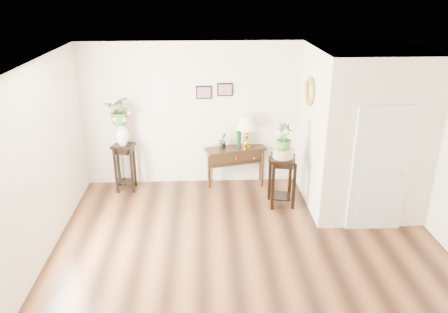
{
  "coord_description": "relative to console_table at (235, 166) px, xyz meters",
  "views": [
    {
      "loc": [
        -0.65,
        -5.38,
        3.82
      ],
      "look_at": [
        -0.34,
        1.3,
        1.11
      ],
      "focal_mm": 35.0,
      "sensor_mm": 36.0,
      "label": 1
    }
  ],
  "objects": [
    {
      "name": "table_lamp",
      "position": [
        0.21,
        0.0,
        0.74
      ],
      "size": [
        0.45,
        0.45,
        0.65
      ],
      "primitive_type": "cube",
      "rotation": [
        0.0,
        0.0,
        0.21
      ],
      "color": "gold",
      "rests_on": "console_table"
    },
    {
      "name": "wall_left",
      "position": [
        -2.95,
        -2.57,
        1.01
      ],
      "size": [
        0.02,
        5.5,
        2.8
      ],
      "primitive_type": "cube",
      "color": "#F4E4CA",
      "rests_on": "ground"
    },
    {
      "name": "art_print_left",
      "position": [
        -0.6,
        0.16,
        1.46
      ],
      "size": [
        0.3,
        0.02,
        0.25
      ],
      "primitive_type": "cube",
      "color": "black",
      "rests_on": "wall_back"
    },
    {
      "name": "narcissus",
      "position": [
        0.77,
        -0.89,
        0.9
      ],
      "size": [
        0.36,
        0.36,
        0.49
      ],
      "primitive_type": "imported",
      "rotation": [
        0.0,
        0.0,
        0.4
      ],
      "color": "#38742C",
      "rests_on": "ceramic_bowl"
    },
    {
      "name": "wall_ornament",
      "position": [
        1.21,
        -0.67,
        1.66
      ],
      "size": [
        0.07,
        0.51,
        0.51
      ],
      "primitive_type": "torus",
      "rotation": [
        0.0,
        1.57,
        0.0
      ],
      "color": "gold",
      "rests_on": "partition"
    },
    {
      "name": "lily_arrangement",
      "position": [
        -2.14,
        -0.14,
        1.23
      ],
      "size": [
        0.55,
        0.48,
        0.57
      ],
      "primitive_type": "imported",
      "rotation": [
        0.0,
        0.0,
        -0.09
      ],
      "color": "#38742C",
      "rests_on": "porcelain_vase"
    },
    {
      "name": "partition",
      "position": [
        2.15,
        -0.79,
        1.01
      ],
      "size": [
        1.8,
        1.95,
        2.8
      ],
      "primitive_type": "cube",
      "color": "#F4E4CA",
      "rests_on": "floor"
    },
    {
      "name": "floor",
      "position": [
        0.05,
        -2.57,
        -0.39
      ],
      "size": [
        6.0,
        5.5,
        0.02
      ],
      "primitive_type": "cube",
      "color": "brown",
      "rests_on": "ground"
    },
    {
      "name": "green_vase",
      "position": [
        0.07,
        0.0,
        0.56
      ],
      "size": [
        0.1,
        0.1,
        0.38
      ],
      "primitive_type": "cylinder",
      "rotation": [
        0.0,
        0.0,
        -0.26
      ],
      "color": "#0F3B17",
      "rests_on": "console_table"
    },
    {
      "name": "ceramic_bowl",
      "position": [
        0.77,
        -0.89,
        0.61
      ],
      "size": [
        0.47,
        0.47,
        0.16
      ],
      "primitive_type": "cylinder",
      "rotation": [
        0.0,
        0.0,
        -0.41
      ],
      "color": "tan",
      "rests_on": "plant_stand_b"
    },
    {
      "name": "plant_stand_a",
      "position": [
        -2.14,
        -0.14,
        0.08
      ],
      "size": [
        0.45,
        0.45,
        0.93
      ],
      "primitive_type": "cube",
      "rotation": [
        0.0,
        0.0,
        -0.29
      ],
      "color": "black",
      "rests_on": "floor"
    },
    {
      "name": "ceiling",
      "position": [
        0.05,
        -2.57,
        2.41
      ],
      "size": [
        6.0,
        5.5,
        0.02
      ],
      "primitive_type": "cube",
      "color": "white",
      "rests_on": "ground"
    },
    {
      "name": "porcelain_vase",
      "position": [
        -2.14,
        -0.14,
        0.77
      ],
      "size": [
        0.32,
        0.32,
        0.45
      ],
      "primitive_type": null,
      "rotation": [
        0.0,
        0.0,
        0.28
      ],
      "color": "silver",
      "rests_on": "plant_stand_a"
    },
    {
      "name": "potted_plant",
      "position": [
        -0.25,
        0.0,
        0.54
      ],
      "size": [
        0.2,
        0.18,
        0.29
      ],
      "primitive_type": "imported",
      "rotation": [
        0.0,
        0.0,
        0.43
      ],
      "color": "#38742C",
      "rests_on": "console_table"
    },
    {
      "name": "art_print_right",
      "position": [
        -0.2,
        0.16,
        1.51
      ],
      "size": [
        0.3,
        0.02,
        0.25
      ],
      "primitive_type": "cube",
      "color": "black",
      "rests_on": "wall_back"
    },
    {
      "name": "plant_stand_b",
      "position": [
        0.77,
        -0.89,
        0.07
      ],
      "size": [
        0.51,
        0.51,
        0.93
      ],
      "primitive_type": "cube",
      "rotation": [
        0.0,
        0.0,
        -0.19
      ],
      "color": "black",
      "rests_on": "floor"
    },
    {
      "name": "console_table",
      "position": [
        0.0,
        0.0,
        0.0
      ],
      "size": [
        1.23,
        0.67,
        0.78
      ],
      "primitive_type": "cube",
      "rotation": [
        0.0,
        0.0,
        0.25
      ],
      "color": "black",
      "rests_on": "floor"
    },
    {
      "name": "door",
      "position": [
        2.15,
        -1.79,
        0.66
      ],
      "size": [
        0.9,
        0.05,
        2.1
      ],
      "primitive_type": "cube",
      "color": "silver",
      "rests_on": "floor"
    },
    {
      "name": "wall_back",
      "position": [
        0.05,
        0.18,
        1.01
      ],
      "size": [
        6.0,
        0.02,
        2.8
      ],
      "primitive_type": "cube",
      "color": "#F4E4CA",
      "rests_on": "ground"
    }
  ]
}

